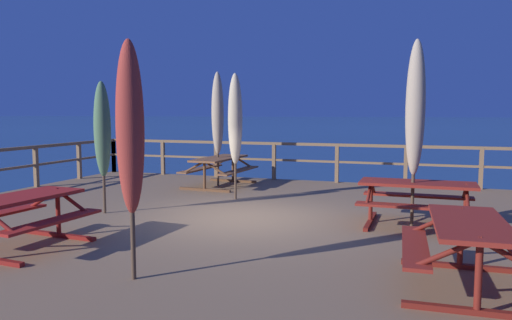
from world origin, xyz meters
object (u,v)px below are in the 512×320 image
(patio_umbrella_tall_front, at_px, (415,109))
(picnic_table_front_left, at_px, (469,240))
(picnic_table_mid_right, at_px, (417,194))
(patio_umbrella_short_mid, at_px, (218,114))
(picnic_table_back_left, at_px, (220,165))
(patio_umbrella_tall_mid_left, at_px, (102,130))
(patio_umbrella_short_back, at_px, (235,120))
(patio_umbrella_short_front, at_px, (130,129))
(picnic_table_back_right, at_px, (23,210))

(patio_umbrella_tall_front, bearing_deg, picnic_table_front_left, -77.38)
(picnic_table_mid_right, relative_size, picnic_table_front_left, 1.03)
(picnic_table_front_left, bearing_deg, patio_umbrella_short_mid, 133.01)
(picnic_table_back_left, distance_m, patio_umbrella_tall_front, 6.00)
(picnic_table_front_left, relative_size, picnic_table_back_left, 0.87)
(patio_umbrella_short_mid, bearing_deg, patio_umbrella_tall_mid_left, -99.92)
(patio_umbrella_tall_mid_left, xyz_separation_m, patio_umbrella_short_back, (1.84, 2.25, 0.17))
(picnic_table_front_left, bearing_deg, picnic_table_mid_right, 101.04)
(patio_umbrella_tall_mid_left, height_order, patio_umbrella_short_mid, patio_umbrella_short_mid)
(patio_umbrella_tall_mid_left, distance_m, patio_umbrella_short_mid, 4.00)
(patio_umbrella_tall_mid_left, relative_size, patio_umbrella_short_mid, 0.85)
(patio_umbrella_short_front, height_order, patio_umbrella_short_mid, patio_umbrella_short_mid)
(patio_umbrella_short_back, bearing_deg, picnic_table_front_left, -44.23)
(picnic_table_mid_right, bearing_deg, picnic_table_back_right, -148.72)
(patio_umbrella_short_front, xyz_separation_m, patio_umbrella_tall_mid_left, (-2.63, 3.02, -0.15))
(picnic_table_mid_right, bearing_deg, patio_umbrella_tall_mid_left, -171.77)
(patio_umbrella_tall_front, distance_m, patio_umbrella_tall_mid_left, 5.72)
(patio_umbrella_tall_front, height_order, patio_umbrella_short_front, patio_umbrella_tall_front)
(picnic_table_front_left, xyz_separation_m, patio_umbrella_tall_mid_left, (-6.30, 2.09, 1.06))
(picnic_table_back_right, xyz_separation_m, patio_umbrella_short_mid, (0.29, 6.34, 1.36))
(patio_umbrella_short_front, bearing_deg, patio_umbrella_short_mid, 105.62)
(picnic_table_back_left, bearing_deg, patio_umbrella_short_mid, 153.22)
(picnic_table_back_right, bearing_deg, patio_umbrella_short_front, -15.25)
(picnic_table_mid_right, distance_m, picnic_table_front_left, 2.97)
(picnic_table_mid_right, xyz_separation_m, picnic_table_back_right, (-5.33, -3.24, -0.01))
(picnic_table_front_left, distance_m, patio_umbrella_short_back, 6.34)
(picnic_table_mid_right, distance_m, picnic_table_back_right, 6.24)
(picnic_table_front_left, height_order, patio_umbrella_short_mid, patio_umbrella_short_mid)
(patio_umbrella_short_front, distance_m, patio_umbrella_tall_mid_left, 4.00)
(picnic_table_mid_right, relative_size, picnic_table_back_left, 0.90)
(picnic_table_mid_right, distance_m, patio_umbrella_short_mid, 6.07)
(picnic_table_mid_right, relative_size, patio_umbrella_tall_front, 0.61)
(picnic_table_back_right, relative_size, picnic_table_front_left, 0.95)
(picnic_table_back_right, height_order, patio_umbrella_short_back, patio_umbrella_short_back)
(patio_umbrella_tall_front, bearing_deg, patio_umbrella_short_mid, 147.56)
(picnic_table_back_left, relative_size, patio_umbrella_short_front, 0.77)
(picnic_table_mid_right, height_order, patio_umbrella_tall_mid_left, patio_umbrella_tall_mid_left)
(patio_umbrella_tall_front, xyz_separation_m, patio_umbrella_short_front, (-3.03, -3.79, -0.25))
(patio_umbrella_tall_front, distance_m, patio_umbrella_short_back, 4.10)
(picnic_table_back_right, distance_m, picnic_table_front_left, 5.91)
(picnic_table_mid_right, height_order, patio_umbrella_tall_front, patio_umbrella_tall_front)
(picnic_table_back_left, bearing_deg, patio_umbrella_short_front, -74.76)
(picnic_table_back_left, bearing_deg, patio_umbrella_tall_mid_left, -100.80)
(picnic_table_back_right, bearing_deg, patio_umbrella_short_mid, 87.38)
(picnic_table_front_left, distance_m, picnic_table_back_left, 8.16)
(picnic_table_mid_right, distance_m, patio_umbrella_short_front, 5.08)
(picnic_table_back_left, xyz_separation_m, patio_umbrella_tall_front, (4.91, -3.13, 1.44))
(picnic_table_mid_right, relative_size, patio_umbrella_tall_mid_left, 0.75)
(picnic_table_mid_right, distance_m, patio_umbrella_tall_mid_left, 5.88)
(picnic_table_back_right, distance_m, patio_umbrella_tall_mid_left, 2.66)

